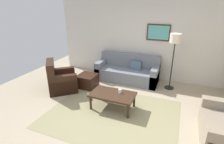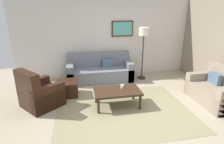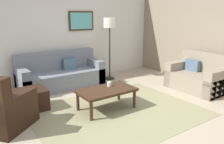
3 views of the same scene
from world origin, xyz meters
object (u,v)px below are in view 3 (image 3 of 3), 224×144
Objects in this scene: cup at (109,84)px; framed_artwork at (81,21)px; couch_main at (60,75)px; ottoman at (31,99)px; coffee_table at (106,92)px; lamp_standing at (110,29)px; couch_loveseat at (199,77)px.

framed_artwork reaches higher than cup.
couch_main is at bearing 100.79° from cup.
framed_artwork reaches higher than couch_main.
cup is (1.36, -0.72, 0.25)m from ottoman.
ottoman is 6.29× the size of cup.
ottoman is 0.76× the size of framed_artwork.
cup is at bearing -27.92° from ottoman.
coffee_table is at bearing -84.36° from couch_main.
couch_main is at bearing 45.25° from ottoman.
lamp_standing is 2.32× the size of framed_artwork.
framed_artwork reaches higher than couch_loveseat.
couch_main is 1.88m from coffee_table.
lamp_standing is (1.24, 1.71, 1.05)m from coffee_table.
coffee_table is 2.36m from lamp_standing.
cup is at bearing 170.22° from couch_loveseat.
framed_artwork is (0.52, 2.14, 1.17)m from cup.
couch_loveseat is 2.33× the size of ottoman.
ottoman is at bearing 152.08° from cup.
coffee_table is (1.21, -0.84, 0.16)m from ottoman.
framed_artwork is (-0.57, 0.55, 0.22)m from lamp_standing.
couch_loveseat is 3.91m from ottoman.
coffee_table is 0.21m from cup.
framed_artwork is at bearing 73.53° from coffee_table.
framed_artwork reaches higher than ottoman.
couch_loveseat reaches higher than ottoman.
couch_main is 1.81m from lamp_standing.
coffee_table is at bearing -140.67° from cup.
ottoman is (-1.02, -1.03, -0.10)m from couch_main.
coffee_table is (-2.54, 0.29, 0.06)m from couch_loveseat.
lamp_standing reaches higher than couch_main.
couch_loveseat reaches higher than cup.
couch_loveseat is at bearing -56.96° from lamp_standing.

